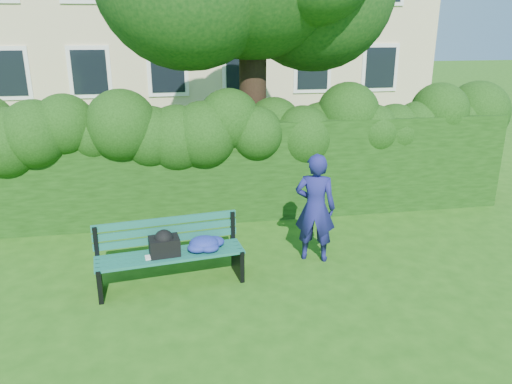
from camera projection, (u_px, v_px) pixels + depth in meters
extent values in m
plane|color=#235612|center=(263.00, 265.00, 7.47)|extent=(80.00, 80.00, 0.00)
cube|color=white|center=(8.00, 73.00, 15.14)|extent=(1.30, 0.08, 1.60)
cube|color=black|center=(7.00, 73.00, 15.10)|extent=(1.05, 0.04, 1.35)
cube|color=white|center=(90.00, 72.00, 15.54)|extent=(1.30, 0.08, 1.60)
cube|color=black|center=(90.00, 72.00, 15.50)|extent=(1.05, 0.04, 1.35)
cube|color=white|center=(168.00, 71.00, 15.94)|extent=(1.30, 0.08, 1.60)
cube|color=black|center=(168.00, 71.00, 15.90)|extent=(1.05, 0.04, 1.35)
cube|color=white|center=(242.00, 70.00, 16.34)|extent=(1.30, 0.08, 1.60)
cube|color=black|center=(242.00, 70.00, 16.30)|extent=(1.05, 0.04, 1.35)
cube|color=white|center=(312.00, 69.00, 16.74)|extent=(1.30, 0.08, 1.60)
cube|color=black|center=(313.00, 69.00, 16.70)|extent=(1.05, 0.04, 1.35)
cube|color=white|center=(380.00, 68.00, 17.14)|extent=(1.30, 0.08, 1.60)
cube|color=black|center=(380.00, 68.00, 17.10)|extent=(1.05, 0.04, 1.35)
cube|color=#13330B|center=(241.00, 167.00, 9.23)|extent=(10.00, 1.00, 1.80)
cylinder|color=black|center=(253.00, 89.00, 9.74)|extent=(0.52, 0.52, 4.43)
cube|color=#105347|center=(172.00, 261.00, 6.59)|extent=(1.98, 0.36, 0.04)
cube|color=#105347|center=(171.00, 257.00, 6.70)|extent=(1.98, 0.36, 0.04)
cube|color=#105347|center=(170.00, 253.00, 6.81)|extent=(1.98, 0.36, 0.04)
cube|color=#105347|center=(168.00, 250.00, 6.91)|extent=(1.98, 0.36, 0.04)
cube|color=#105347|center=(167.00, 239.00, 6.95)|extent=(1.98, 0.29, 0.10)
cube|color=#105347|center=(167.00, 230.00, 6.91)|extent=(1.98, 0.29, 0.10)
cube|color=#105347|center=(166.00, 221.00, 6.88)|extent=(1.98, 0.29, 0.10)
cube|color=black|center=(99.00, 280.00, 6.56)|extent=(0.12, 0.50, 0.44)
cube|color=black|center=(96.00, 243.00, 6.65)|extent=(0.07, 0.07, 0.45)
cube|color=black|center=(98.00, 267.00, 6.44)|extent=(0.11, 0.42, 0.05)
cube|color=black|center=(238.00, 261.00, 7.09)|extent=(0.12, 0.50, 0.44)
cube|color=black|center=(232.00, 226.00, 7.19)|extent=(0.07, 0.07, 0.45)
cube|color=black|center=(238.00, 248.00, 6.98)|extent=(0.11, 0.42, 0.05)
cube|color=white|center=(152.00, 257.00, 6.63)|extent=(0.20, 0.15, 0.02)
cube|color=black|center=(164.00, 246.00, 6.69)|extent=(0.43, 0.34, 0.25)
imported|color=navy|center=(315.00, 208.00, 7.40)|extent=(0.71, 0.59, 1.66)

